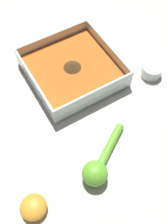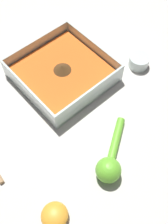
{
  "view_description": "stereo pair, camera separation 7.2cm",
  "coord_description": "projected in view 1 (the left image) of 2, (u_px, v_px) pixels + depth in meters",
  "views": [
    {
      "loc": [
        -0.24,
        -0.44,
        0.65
      ],
      "look_at": [
        -0.06,
        -0.12,
        0.03
      ],
      "focal_mm": 42.0,
      "sensor_mm": 36.0,
      "label": 1
    },
    {
      "loc": [
        -0.3,
        -0.4,
        0.65
      ],
      "look_at": [
        -0.06,
        -0.12,
        0.03
      ],
      "focal_mm": 42.0,
      "sensor_mm": 36.0,
      "label": 2
    }
  ],
  "objects": [
    {
      "name": "lemon_half",
      "position": [
        33.0,
        207.0,
        0.61
      ],
      "size": [
        0.06,
        0.06,
        0.03
      ],
      "color": "orange",
      "rests_on": "ground_plane"
    },
    {
      "name": "ground_plane",
      "position": [
        80.0,
        80.0,
        0.82
      ],
      "size": [
        4.0,
        4.0,
        0.0
      ],
      "primitive_type": "plane",
      "color": "beige"
    },
    {
      "name": "lemon_squeezer",
      "position": [
        98.0,
        168.0,
        0.64
      ],
      "size": [
        0.17,
        0.13,
        0.06
      ],
      "rotation": [
        0.0,
        0.0,
        3.7
      ],
      "color": "#6BC633",
      "rests_on": "ground_plane"
    },
    {
      "name": "square_dish",
      "position": [
        73.0,
        71.0,
        0.81
      ],
      "size": [
        0.26,
        0.26,
        0.07
      ],
      "color": "silver",
      "rests_on": "ground_plane"
    },
    {
      "name": "spice_bowl",
      "position": [
        151.0,
        71.0,
        0.81
      ],
      "size": [
        0.06,
        0.06,
        0.04
      ],
      "color": "silver",
      "rests_on": "ground_plane"
    }
  ]
}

